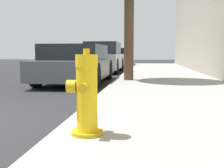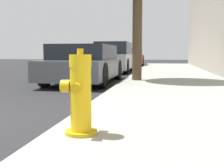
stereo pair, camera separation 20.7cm
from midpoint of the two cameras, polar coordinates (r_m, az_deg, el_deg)
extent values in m
cube|color=#99968E|center=(3.20, 19.43, -9.85)|extent=(3.18, 40.00, 0.13)
cylinder|color=#C39C11|center=(2.85, -4.19, -9.71)|extent=(0.32, 0.32, 0.04)
cylinder|color=yellow|center=(2.78, -4.24, -3.09)|extent=(0.21, 0.21, 0.63)
cylinder|color=yellow|center=(2.74, -4.31, 4.71)|extent=(0.22, 0.22, 0.12)
cylinder|color=#C39C11|center=(2.74, -4.32, 6.60)|extent=(0.06, 0.06, 0.06)
cylinder|color=#C39C11|center=(2.63, -5.03, -0.86)|extent=(0.10, 0.08, 0.10)
cylinder|color=#C39C11|center=(2.90, -3.57, -0.18)|extent=(0.10, 0.08, 0.10)
cylinder|color=#C39C11|center=(2.80, -7.23, -0.44)|extent=(0.09, 0.13, 0.13)
cube|color=#4C5156|center=(8.99, -4.69, 3.22)|extent=(1.81, 4.27, 0.55)
cube|color=black|center=(8.81, -5.00, 6.44)|extent=(1.67, 2.35, 0.46)
cylinder|color=black|center=(10.50, -7.20, 2.96)|extent=(0.20, 0.69, 0.69)
cylinder|color=black|center=(10.13, 1.77, 2.89)|extent=(0.20, 0.69, 0.69)
cylinder|color=black|center=(8.01, -12.84, 1.86)|extent=(0.20, 0.69, 0.69)
cylinder|color=black|center=(7.52, -1.17, 1.74)|extent=(0.20, 0.69, 0.69)
cube|color=#B7B7BC|center=(14.14, 0.97, 4.65)|extent=(1.66, 4.28, 0.70)
cube|color=black|center=(13.97, 0.86, 7.27)|extent=(1.53, 2.35, 0.59)
cylinder|color=black|center=(15.59, -0.98, 4.10)|extent=(0.20, 0.72, 0.72)
cylinder|color=black|center=(15.37, 4.52, 4.05)|extent=(0.20, 0.72, 0.72)
cylinder|color=black|center=(12.99, -3.24, 3.67)|extent=(0.20, 0.72, 0.72)
cylinder|color=black|center=(12.73, 3.35, 3.62)|extent=(0.20, 0.72, 0.72)
cube|color=maroon|center=(20.01, 3.93, 4.98)|extent=(1.76, 4.16, 0.66)
cube|color=black|center=(19.84, 3.89, 6.60)|extent=(1.62, 2.29, 0.47)
cylinder|color=black|center=(21.39, 2.16, 4.59)|extent=(0.20, 0.65, 0.65)
cylinder|color=black|center=(21.22, 6.46, 4.54)|extent=(0.20, 0.65, 0.65)
cylinder|color=black|center=(18.84, 1.07, 4.37)|extent=(0.20, 0.65, 0.65)
cylinder|color=black|center=(18.65, 5.95, 4.32)|extent=(0.20, 0.65, 0.65)
cylinder|color=brown|center=(8.56, 5.84, 10.39)|extent=(0.29, 0.29, 2.86)
camera|label=1|loc=(0.10, -88.49, 0.16)|focal=45.00mm
camera|label=2|loc=(0.10, 91.51, -0.16)|focal=45.00mm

